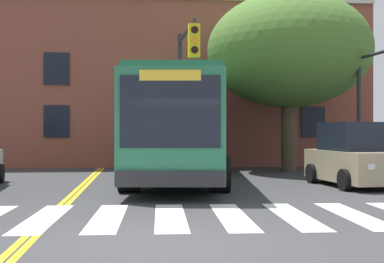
% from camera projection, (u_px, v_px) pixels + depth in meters
% --- Properties ---
extents(ground_plane, '(120.00, 120.00, 0.00)m').
position_uv_depth(ground_plane, '(156.00, 244.00, 7.66)').
color(ground_plane, '#38383A').
extents(crosswalk, '(10.10, 3.72, 0.01)m').
position_uv_depth(crosswalk, '(170.00, 217.00, 10.06)').
color(crosswalk, white).
rests_on(crosswalk, ground).
extents(lane_line_yellow_inner, '(0.12, 36.00, 0.01)m').
position_uv_depth(lane_line_yellow_inner, '(100.00, 167.00, 23.77)').
color(lane_line_yellow_inner, gold).
rests_on(lane_line_yellow_inner, ground).
extents(lane_line_yellow_outer, '(0.12, 36.00, 0.01)m').
position_uv_depth(lane_line_yellow_outer, '(104.00, 167.00, 23.78)').
color(lane_line_yellow_outer, gold).
rests_on(lane_line_yellow_outer, ground).
extents(city_bus, '(3.83, 12.07, 3.24)m').
position_uv_depth(city_bus, '(179.00, 127.00, 17.80)').
color(city_bus, '#28704C').
rests_on(city_bus, ground).
extents(car_tan_far_lane, '(2.23, 3.76, 1.88)m').
position_uv_depth(car_tan_far_lane, '(356.00, 157.00, 15.72)').
color(car_tan_far_lane, tan).
rests_on(car_tan_far_lane, ground).
extents(car_red_behind_bus, '(2.42, 4.55, 1.83)m').
position_uv_depth(car_red_behind_bus, '(168.00, 147.00, 25.97)').
color(car_red_behind_bus, '#AD1E1E').
rests_on(car_red_behind_bus, ground).
extents(traffic_light_near_corner, '(0.57, 3.99, 4.82)m').
position_uv_depth(traffic_light_near_corner, '(384.00, 84.00, 17.71)').
color(traffic_light_near_corner, '#28282D').
rests_on(traffic_light_near_corner, ground).
extents(traffic_light_overhead, '(0.41, 4.11, 5.26)m').
position_uv_depth(traffic_light_overhead, '(185.00, 72.00, 18.26)').
color(traffic_light_overhead, '#28282D').
rests_on(traffic_light_overhead, ground).
extents(street_tree_curbside_large, '(7.63, 7.48, 7.12)m').
position_uv_depth(street_tree_curbside_large, '(289.00, 51.00, 21.31)').
color(street_tree_curbside_large, '#4C3D2D').
rests_on(street_tree_curbside_large, ground).
extents(building_facade, '(28.67, 8.73, 8.18)m').
position_uv_depth(building_facade, '(70.00, 83.00, 27.49)').
color(building_facade, brown).
rests_on(building_facade, ground).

